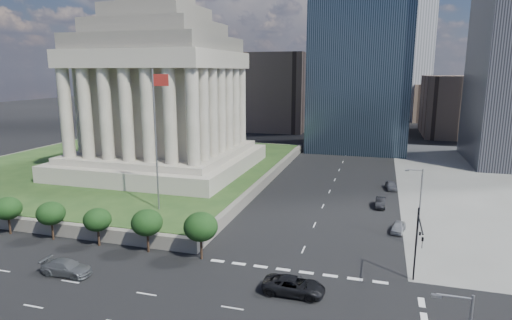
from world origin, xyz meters
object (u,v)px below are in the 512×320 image
at_px(traffic_signal_ne, 418,240).
at_px(parked_sedan_mid, 381,203).
at_px(flagpole, 156,133).
at_px(parked_sedan_far, 391,185).
at_px(parked_sedan_near, 398,227).
at_px(street_lamp_north, 419,203).
at_px(suv_grey, 67,268).
at_px(pickup_truck, 294,286).
at_px(war_memorial, 160,72).

distance_m(traffic_signal_ne, parked_sedan_mid, 27.17).
distance_m(flagpole, parked_sedan_mid, 36.98).
distance_m(traffic_signal_ne, parked_sedan_far, 38.29).
height_order(parked_sedan_near, parked_sedan_far, parked_sedan_far).
xyz_separation_m(street_lamp_north, parked_sedan_far, (-2.54, 26.68, -4.91)).
relative_size(street_lamp_north, parked_sedan_near, 2.44).
relative_size(suv_grey, parked_sedan_far, 1.27).
bearing_deg(parked_sedan_near, pickup_truck, -107.34).
bearing_deg(parked_sedan_mid, war_memorial, 170.95).
xyz_separation_m(war_memorial, flagpole, (12.17, -24.00, -8.29)).
bearing_deg(street_lamp_north, parked_sedan_near, 113.20).
relative_size(street_lamp_north, parked_sedan_far, 2.25).
bearing_deg(war_memorial, suv_grey, -75.75).
bearing_deg(suv_grey, traffic_signal_ne, -79.56).
bearing_deg(suv_grey, parked_sedan_far, -38.24).
relative_size(street_lamp_north, suv_grey, 1.77).
bearing_deg(pickup_truck, war_memorial, 41.89).
relative_size(street_lamp_north, parked_sedan_mid, 2.22).
height_order(war_memorial, parked_sedan_near, war_memorial).
relative_size(pickup_truck, parked_sedan_near, 1.51).
height_order(suv_grey, parked_sedan_far, suv_grey).
distance_m(suv_grey, parked_sedan_mid, 46.96).
bearing_deg(war_memorial, parked_sedan_mid, -10.21).
bearing_deg(parked_sedan_near, parked_sedan_mid, 112.40).
distance_m(street_lamp_north, parked_sedan_near, 6.97).
relative_size(flagpole, parked_sedan_near, 4.89).
xyz_separation_m(war_memorial, traffic_signal_ne, (46.50, -34.30, -16.15)).
bearing_deg(street_lamp_north, flagpole, -178.37).
bearing_deg(pickup_truck, suv_grey, 96.69).
xyz_separation_m(flagpole, pickup_truck, (22.80, -14.84, -12.26)).
height_order(parked_sedan_near, parked_sedan_mid, parked_sedan_mid).
xyz_separation_m(flagpole, parked_sedan_mid, (30.83, 16.25, -12.37)).
xyz_separation_m(pickup_truck, parked_sedan_near, (10.43, 20.33, -0.16)).
bearing_deg(street_lamp_north, parked_sedan_far, 95.45).
distance_m(traffic_signal_ne, suv_grey, 36.92).
xyz_separation_m(traffic_signal_ne, parked_sedan_far, (-1.72, 37.98, -4.49)).
bearing_deg(pickup_truck, parked_sedan_mid, -14.59).
relative_size(parked_sedan_near, parked_sedan_mid, 0.91).
xyz_separation_m(war_memorial, suv_grey, (10.61, -41.75, -20.58)).
height_order(traffic_signal_ne, parked_sedan_mid, traffic_signal_ne).
distance_m(street_lamp_north, pickup_truck, 20.65).
distance_m(street_lamp_north, parked_sedan_far, 27.25).
relative_size(war_memorial, parked_sedan_near, 9.53).
xyz_separation_m(parked_sedan_near, parked_sedan_mid, (-2.40, 10.76, 0.04)).
distance_m(flagpole, street_lamp_north, 35.95).
height_order(war_memorial, traffic_signal_ne, war_memorial).
height_order(war_memorial, parked_sedan_far, war_memorial).
bearing_deg(parked_sedan_mid, parked_sedan_near, -76.25).
height_order(war_memorial, parked_sedan_mid, war_memorial).
bearing_deg(war_memorial, traffic_signal_ne, -36.42).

